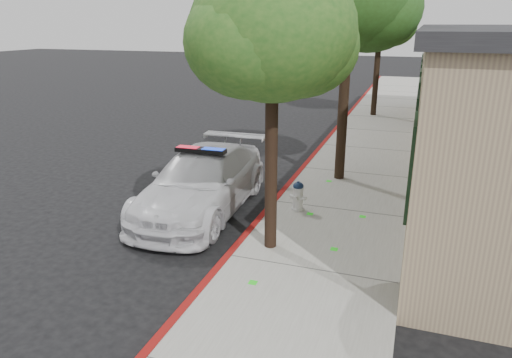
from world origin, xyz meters
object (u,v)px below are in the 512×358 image
(street_tree_mid, at_px, (350,0))
(street_tree_near, at_px, (273,37))
(fire_hydrant, at_px, (298,196))
(street_tree_far, at_px, (381,21))
(police_car, at_px, (202,182))

(street_tree_mid, bearing_deg, street_tree_near, -96.96)
(fire_hydrant, relative_size, street_tree_far, 0.12)
(police_car, xyz_separation_m, street_tree_far, (2.76, 13.22, 3.68))
(fire_hydrant, bearing_deg, police_car, -160.26)
(street_tree_far, bearing_deg, police_car, -101.79)
(street_tree_far, bearing_deg, fire_hydrant, -92.27)
(police_car, bearing_deg, street_tree_far, 76.08)
(police_car, xyz_separation_m, street_tree_near, (2.22, -1.57, 3.37))
(police_car, relative_size, fire_hydrant, 7.22)
(street_tree_mid, relative_size, street_tree_far, 1.10)
(fire_hydrant, height_order, street_tree_mid, street_tree_mid)
(police_car, height_order, street_tree_mid, street_tree_mid)
(fire_hydrant, relative_size, street_tree_near, 0.13)
(street_tree_mid, xyz_separation_m, street_tree_far, (-0.04, 10.04, -0.46))
(street_tree_mid, bearing_deg, police_car, -131.33)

